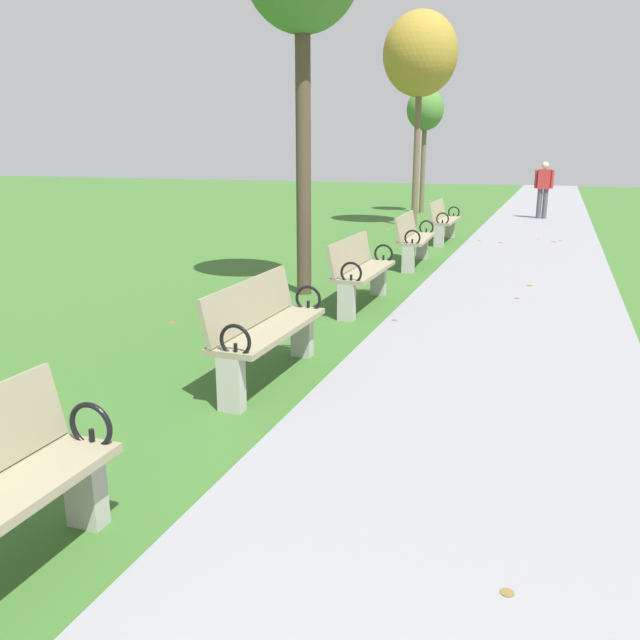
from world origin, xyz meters
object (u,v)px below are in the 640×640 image
Objects in this scene: park_bench_4 at (360,270)px; park_bench_6 at (443,220)px; park_bench_3 at (265,328)px; tree_3 at (420,55)px; pedestrian_walking at (544,187)px; park_bench_5 at (413,238)px; tree_4 at (425,111)px.

park_bench_4 is 1.00× the size of park_bench_6.
tree_3 is at bearing 95.67° from park_bench_3.
park_bench_3 is at bearing -90.00° from park_bench_4.
park_bench_3 is 0.99× the size of pedestrian_walking.
park_bench_3 is 6.24m from park_bench_5.
park_bench_5 is 0.30× the size of tree_3.
park_bench_4 is 0.99× the size of park_bench_5.
pedestrian_walking is at bearing 77.86° from park_bench_5.
park_bench_3 is 1.00× the size of park_bench_4.
tree_4 is (-1.78, 9.68, 2.64)m from park_bench_5.
park_bench_5 is at bearing -79.58° from tree_4.
park_bench_4 is at bearing 90.00° from park_bench_3.
park_bench_6 is at bearing -108.35° from pedestrian_walking.
pedestrian_walking is (1.92, 8.93, 0.44)m from park_bench_5.
tree_4 reaches higher than pedestrian_walking.
tree_4 is at bearing 97.82° from park_bench_4.
park_bench_5 is 1.00× the size of pedestrian_walking.
park_bench_4 is at bearing -82.18° from tree_4.
park_bench_6 is 4.75m from tree_3.
park_bench_5 is at bearing -78.32° from tree_3.
tree_3 is at bearing 97.51° from park_bench_4.
park_bench_6 is (-0.00, 9.37, 0.00)m from park_bench_3.
tree_3 is 4.11m from tree_4.
tree_4 is 4.37m from pedestrian_walking.
park_bench_3 and park_bench_5 have the same top height.
park_bench_5 is at bearing 90.00° from park_bench_3.
park_bench_6 is at bearing -74.78° from tree_4.
park_bench_5 is at bearing -102.14° from pedestrian_walking.
park_bench_3 is at bearing -97.22° from pedestrian_walking.
tree_4 is at bearing 98.55° from tree_3.
tree_3 is 3.28× the size of pedestrian_walking.
pedestrian_walking reaches higher than park_bench_5.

